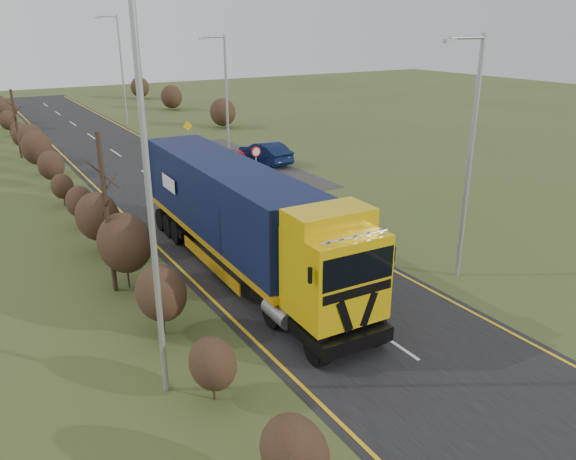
# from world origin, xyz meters

# --- Properties ---
(ground) EXTENTS (160.00, 160.00, 0.00)m
(ground) POSITION_xyz_m (0.00, 0.00, 0.00)
(ground) COLOR #3E4B20
(ground) RESTS_ON ground
(road) EXTENTS (8.00, 120.00, 0.02)m
(road) POSITION_xyz_m (0.00, 10.00, 0.01)
(road) COLOR black
(road) RESTS_ON ground
(layby) EXTENTS (6.00, 18.00, 0.02)m
(layby) POSITION_xyz_m (6.50, 20.00, 0.01)
(layby) COLOR #322F2C
(layby) RESTS_ON ground
(lane_markings) EXTENTS (7.52, 116.00, 0.01)m
(lane_markings) POSITION_xyz_m (0.00, 9.69, 0.03)
(lane_markings) COLOR gold
(lane_markings) RESTS_ON road
(hedgerow) EXTENTS (2.24, 102.04, 6.05)m
(hedgerow) POSITION_xyz_m (-6.00, 7.89, 1.62)
(hedgerow) COLOR #301D15
(hedgerow) RESTS_ON ground
(lorry) EXTENTS (3.06, 15.77, 4.38)m
(lorry) POSITION_xyz_m (-1.63, 3.07, 2.48)
(lorry) COLOR black
(lorry) RESTS_ON ground
(car_red_hatchback) EXTENTS (2.29, 3.90, 1.25)m
(car_red_hatchback) POSITION_xyz_m (6.09, 19.35, 0.62)
(car_red_hatchback) COLOR #AC081A
(car_red_hatchback) RESTS_ON ground
(car_blue_sedan) EXTENTS (2.16, 4.91, 1.57)m
(car_blue_sedan) POSITION_xyz_m (8.32, 19.00, 0.78)
(car_blue_sedan) COLOR black
(car_blue_sedan) RESTS_ON ground
(streetlight_near) EXTENTS (1.96, 0.18, 9.22)m
(streetlight_near) POSITION_xyz_m (5.48, -1.77, 5.08)
(streetlight_near) COLOR #9A9C9F
(streetlight_near) RESTS_ON ground
(streetlight_mid) EXTENTS (1.88, 0.18, 8.83)m
(streetlight_mid) POSITION_xyz_m (5.69, 19.74, 4.86)
(streetlight_mid) COLOR #9A9C9F
(streetlight_mid) RESTS_ON ground
(streetlight_far) EXTENTS (2.18, 0.21, 10.28)m
(streetlight_far) POSITION_xyz_m (4.45, 40.73, 5.71)
(streetlight_far) COLOR #9A9C9F
(streetlight_far) RESTS_ON ground
(left_pole) EXTENTS (0.16, 0.16, 10.31)m
(left_pole) POSITION_xyz_m (-6.97, -2.90, 5.16)
(left_pole) COLOR #9A9C9F
(left_pole) RESTS_ON ground
(speed_sign) EXTENTS (0.65, 0.10, 2.34)m
(speed_sign) POSITION_xyz_m (5.29, 14.66, 1.64)
(speed_sign) COLOR #9A9C9F
(speed_sign) RESTS_ON ground
(warning_board) EXTENTS (0.80, 0.11, 2.10)m
(warning_board) POSITION_xyz_m (5.80, 27.38, 1.30)
(warning_board) COLOR #9A9C9F
(warning_board) RESTS_ON ground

